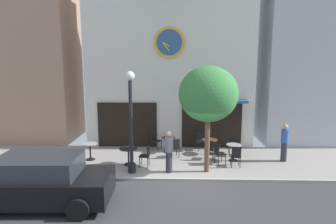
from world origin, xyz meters
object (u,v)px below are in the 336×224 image
(cafe_table_center_left, at_px, (168,142))
(pedestrian_grey, at_px, (169,151))
(street_lamp, at_px, (131,122))
(cafe_chair_near_tree, at_px, (236,155))
(cafe_table_rightmost, at_px, (234,150))
(cafe_chair_curbside, at_px, (233,144))
(cafe_chair_by_entrance, at_px, (146,154))
(cafe_chair_facing_wall, at_px, (175,147))
(cafe_table_center_right, at_px, (210,143))
(cafe_table_near_door, at_px, (128,153))
(parked_car_black, at_px, (40,181))
(cafe_chair_outer, at_px, (200,139))
(street_tree, at_px, (208,94))
(cafe_chair_facing_street, at_px, (209,148))
(cafe_chair_left_end, at_px, (155,139))
(cafe_chair_under_awning, at_px, (219,152))
(cafe_table_leftmost, at_px, (90,149))
(pedestrian_blue, at_px, (285,142))

(cafe_table_center_left, height_order, pedestrian_grey, pedestrian_grey)
(street_lamp, relative_size, cafe_chair_near_tree, 4.45)
(cafe_table_rightmost, xyz_separation_m, cafe_chair_curbside, (0.10, 0.80, 0.02))
(pedestrian_grey, bearing_deg, cafe_chair_near_tree, 13.45)
(cafe_chair_by_entrance, bearing_deg, cafe_chair_facing_wall, 43.83)
(cafe_table_center_right, distance_m, cafe_table_rightmost, 1.34)
(street_lamp, bearing_deg, cafe_chair_by_entrance, 53.58)
(cafe_chair_facing_wall, xyz_separation_m, pedestrian_grey, (-0.22, -1.78, 0.33))
(cafe_table_rightmost, relative_size, cafe_chair_curbside, 0.83)
(cafe_table_near_door, bearing_deg, pedestrian_grey, -25.19)
(cafe_table_center_right, xyz_separation_m, parked_car_black, (-5.73, -5.18, 0.24))
(cafe_chair_curbside, height_order, cafe_chair_outer, same)
(cafe_table_near_door, bearing_deg, street_tree, -12.14)
(street_lamp, xyz_separation_m, cafe_chair_by_entrance, (0.51, 0.69, -1.50))
(cafe_chair_facing_street, height_order, cafe_chair_left_end, same)
(street_tree, relative_size, cafe_chair_outer, 4.68)
(cafe_chair_by_entrance, distance_m, cafe_chair_under_awning, 3.10)
(cafe_table_leftmost, distance_m, cafe_chair_by_entrance, 2.71)
(cafe_chair_by_entrance, relative_size, pedestrian_grey, 0.54)
(cafe_chair_outer, bearing_deg, cafe_chair_left_end, 179.67)
(cafe_table_center_left, distance_m, cafe_table_center_right, 1.98)
(cafe_chair_facing_wall, bearing_deg, cafe_chair_outer, 46.72)
(pedestrian_grey, bearing_deg, cafe_table_center_left, 92.33)
(cafe_table_center_left, distance_m, parked_car_black, 6.58)
(cafe_table_near_door, relative_size, cafe_chair_facing_street, 0.86)
(cafe_table_center_left, distance_m, cafe_chair_facing_street, 2.13)
(cafe_chair_facing_street, bearing_deg, cafe_chair_facing_wall, 172.66)
(cafe_table_near_door, xyz_separation_m, cafe_chair_near_tree, (4.52, -0.16, -0.01))
(cafe_table_leftmost, distance_m, cafe_table_center_left, 3.66)
(cafe_chair_left_end, height_order, parked_car_black, parked_car_black)
(cafe_chair_facing_street, height_order, pedestrian_blue, pedestrian_blue)
(cafe_table_leftmost, height_order, pedestrian_blue, pedestrian_blue)
(cafe_chair_near_tree, relative_size, cafe_chair_curbside, 1.00)
(cafe_chair_curbside, bearing_deg, cafe_chair_under_awning, -123.86)
(cafe_table_rightmost, relative_size, cafe_chair_near_tree, 0.83)
(cafe_table_center_left, relative_size, cafe_chair_by_entrance, 0.83)
(street_lamp, distance_m, cafe_chair_outer, 4.54)
(cafe_table_center_right, height_order, cafe_chair_by_entrance, cafe_chair_by_entrance)
(cafe_chair_near_tree, bearing_deg, cafe_chair_under_awning, 152.02)
(cafe_table_rightmost, distance_m, cafe_chair_outer, 2.13)
(cafe_chair_near_tree, bearing_deg, cafe_table_center_right, 117.62)
(cafe_chair_near_tree, distance_m, cafe_chair_curbside, 1.60)
(cafe_chair_facing_wall, height_order, pedestrian_blue, pedestrian_blue)
(cafe_chair_under_awning, height_order, cafe_chair_outer, same)
(cafe_chair_left_end, xyz_separation_m, cafe_chair_under_awning, (2.87, -2.08, 0.00))
(street_lamp, xyz_separation_m, parked_car_black, (-2.39, -2.74, -1.27))
(cafe_chair_outer, height_order, pedestrian_grey, pedestrian_grey)
(pedestrian_blue, bearing_deg, cafe_chair_outer, 155.99)
(cafe_table_rightmost, bearing_deg, parked_car_black, -147.60)
(cafe_table_leftmost, xyz_separation_m, cafe_chair_by_entrance, (2.60, -0.77, 0.01))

